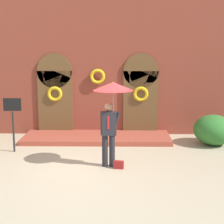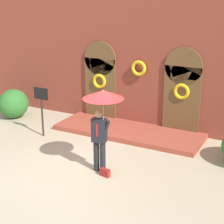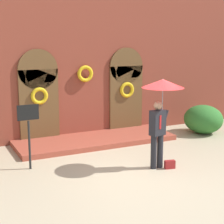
% 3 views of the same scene
% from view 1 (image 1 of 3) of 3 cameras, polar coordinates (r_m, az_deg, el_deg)
% --- Properties ---
extents(ground_plane, '(80.00, 80.00, 0.00)m').
position_cam_1_polar(ground_plane, '(10.51, -3.30, -8.43)').
color(ground_plane, tan).
extents(building_facade, '(14.00, 2.30, 5.60)m').
position_cam_1_polar(building_facade, '(14.11, -2.16, 7.47)').
color(building_facade, brown).
rests_on(building_facade, ground).
extents(person_with_umbrella, '(1.10, 1.10, 2.36)m').
position_cam_1_polar(person_with_umbrella, '(10.14, 0.00, 2.04)').
color(person_with_umbrella, black).
rests_on(person_with_umbrella, ground).
extents(handbag, '(0.30, 0.17, 0.22)m').
position_cam_1_polar(handbag, '(10.36, 1.01, -8.04)').
color(handbag, maroon).
rests_on(handbag, ground).
extents(sign_post, '(0.56, 0.06, 1.72)m').
position_cam_1_polar(sign_post, '(12.10, -14.88, -0.56)').
color(sign_post, black).
rests_on(sign_post, ground).
extents(shrub_right, '(1.35, 1.46, 1.02)m').
position_cam_1_polar(shrub_right, '(13.14, 15.22, -2.64)').
color(shrub_right, '#2D6B28').
rests_on(shrub_right, ground).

